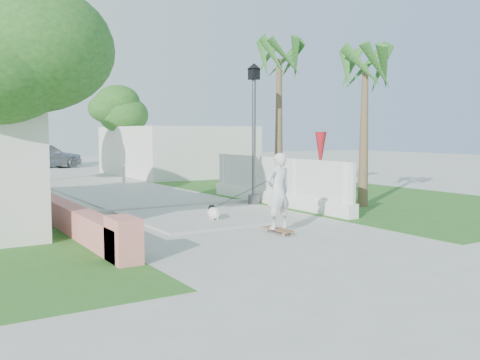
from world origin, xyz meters
TOP-DOWN VIEW (x-y plane):
  - ground at (0.00, 0.00)m, footprint 90.00×90.00m
  - path_strip at (0.00, 20.00)m, footprint 3.20×36.00m
  - curb at (0.00, 6.00)m, footprint 6.50×0.25m
  - grass_right at (7.00, 8.00)m, footprint 8.00×20.00m
  - pink_wall at (-3.30, 3.55)m, footprint 0.45×8.20m
  - lattice_fence at (3.40, 5.00)m, footprint 0.35×7.00m
  - building_right at (6.00, 18.00)m, footprint 6.00×8.00m
  - street_lamp at (2.90, 5.50)m, footprint 0.44×0.44m
  - bollard at (0.20, 10.00)m, footprint 0.14×0.14m
  - patio_umbrella at (4.80, 4.50)m, footprint 0.36×0.36m
  - tree_left_near at (-4.48, 2.98)m, footprint 3.60×3.60m
  - tree_path_left at (-2.98, 15.98)m, footprint 3.40×3.40m
  - tree_path_right at (3.22, 19.98)m, footprint 3.00×3.00m
  - palm_far at (4.60, 6.50)m, footprint 1.80×1.80m
  - palm_near at (5.40, 3.20)m, footprint 1.80×1.80m
  - skateboarder at (0.42, 1.57)m, footprint 0.77×2.83m
  - dog at (0.14, 3.17)m, footprint 0.39×0.63m
  - parked_car at (0.93, 26.95)m, footprint 5.27×3.52m

SIDE VIEW (x-z plane):
  - ground at x=0.00m, z-range 0.00..0.00m
  - grass_right at x=7.00m, z-range 0.00..0.01m
  - path_strip at x=0.00m, z-range 0.00..0.06m
  - curb at x=0.00m, z-range 0.00..0.10m
  - dog at x=0.14m, z-range 0.02..0.46m
  - pink_wall at x=-3.30m, z-range -0.09..0.71m
  - lattice_fence at x=3.40m, z-range -0.21..1.29m
  - bollard at x=0.20m, z-range 0.04..1.13m
  - parked_car at x=0.93m, z-range 0.00..1.67m
  - skateboarder at x=0.42m, z-range -0.05..1.77m
  - building_right at x=6.00m, z-range 0.00..2.60m
  - patio_umbrella at x=4.80m, z-range 0.54..2.84m
  - street_lamp at x=2.90m, z-range 0.21..4.65m
  - tree_path_right at x=3.22m, z-range 1.10..5.89m
  - tree_path_left at x=-2.98m, z-range 1.21..6.43m
  - tree_left_near at x=-4.48m, z-range 1.18..6.46m
  - palm_near at x=5.40m, z-range 1.60..6.30m
  - palm_far at x=4.60m, z-range 1.83..7.13m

